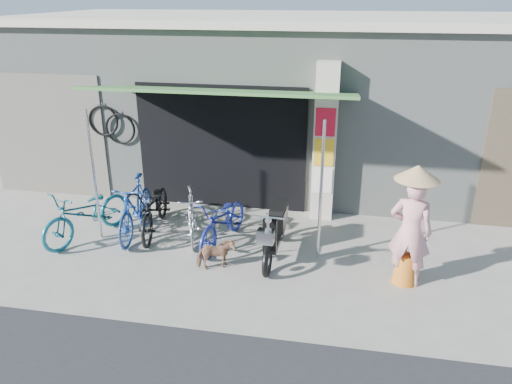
% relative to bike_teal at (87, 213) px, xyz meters
% --- Properties ---
extents(ground, '(80.00, 80.00, 0.00)m').
position_rel_bike_teal_xyz_m(ground, '(3.20, -0.70, -0.49)').
color(ground, gray).
rests_on(ground, ground).
extents(bicycle_shop, '(12.30, 5.30, 3.66)m').
position_rel_bike_teal_xyz_m(bicycle_shop, '(3.19, 4.39, 1.35)').
color(bicycle_shop, gray).
rests_on(bicycle_shop, ground).
extents(shop_pillar, '(0.42, 0.44, 3.00)m').
position_rel_bike_teal_xyz_m(shop_pillar, '(4.05, 1.74, 1.01)').
color(shop_pillar, beige).
rests_on(shop_pillar, ground).
extents(awning, '(4.60, 1.88, 2.72)m').
position_rel_bike_teal_xyz_m(awning, '(2.29, 0.92, 2.03)').
color(awning, '#34662D').
rests_on(awning, ground).
extents(neighbour_left, '(2.60, 0.06, 2.60)m').
position_rel_bike_teal_xyz_m(neighbour_left, '(-1.80, 1.89, 0.81)').
color(neighbour_left, '#6B665B').
rests_on(neighbour_left, ground).
extents(bike_teal, '(1.32, 1.96, 0.97)m').
position_rel_bike_teal_xyz_m(bike_teal, '(0.00, 0.00, 0.00)').
color(bike_teal, '#196372').
rests_on(bike_teal, ground).
extents(bike_blue, '(0.66, 1.82, 1.07)m').
position_rel_bike_teal_xyz_m(bike_blue, '(0.79, 0.29, 0.05)').
color(bike_blue, '#214698').
rests_on(bike_blue, ground).
extents(bike_black, '(0.89, 1.90, 0.96)m').
position_rel_bike_teal_xyz_m(bike_black, '(1.09, 0.47, -0.01)').
color(bike_black, black).
rests_on(bike_black, ground).
extents(bike_silver, '(0.86, 1.57, 0.91)m').
position_rel_bike_teal_xyz_m(bike_silver, '(1.82, 0.34, -0.03)').
color(bike_silver, silver).
rests_on(bike_silver, ground).
extents(bike_navy, '(0.92, 1.78, 0.89)m').
position_rel_bike_teal_xyz_m(bike_navy, '(2.44, 0.22, -0.04)').
color(bike_navy, navy).
rests_on(bike_navy, ground).
extents(street_dog, '(0.67, 0.51, 0.51)m').
position_rel_bike_teal_xyz_m(street_dog, '(2.52, -0.63, -0.23)').
color(street_dog, tan).
rests_on(street_dog, ground).
extents(moped, '(0.51, 1.79, 1.01)m').
position_rel_bike_teal_xyz_m(moped, '(3.38, -0.01, -0.03)').
color(moped, black).
rests_on(moped, ground).
extents(nun, '(0.70, 0.64, 1.90)m').
position_rel_bike_teal_xyz_m(nun, '(5.46, -0.48, 0.44)').
color(nun, pink).
rests_on(nun, ground).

